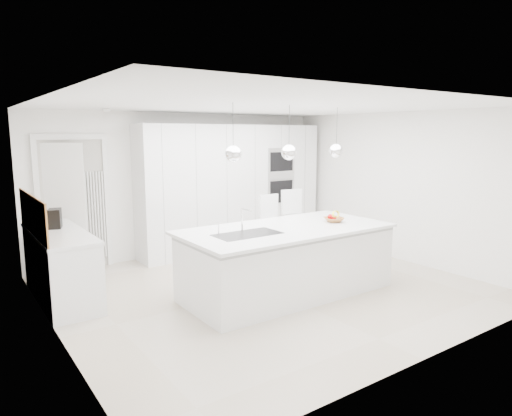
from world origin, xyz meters
TOP-DOWN VIEW (x-y plane):
  - floor at (0.00, 0.00)m, footprint 5.50×5.50m
  - wall_back at (0.00, 2.50)m, footprint 5.50×0.00m
  - wall_left at (-2.75, 0.00)m, footprint 0.00×5.00m
  - ceiling at (0.00, 0.00)m, footprint 5.50×5.50m
  - tall_cabinets at (0.80, 2.20)m, footprint 3.60×0.60m
  - oven_stack at (1.70, 1.89)m, footprint 0.62×0.04m
  - doorway_frame at (-1.95, 2.47)m, footprint 1.11×0.08m
  - hallway_door at (-2.20, 2.42)m, footprint 0.76×0.38m
  - radiator at (-1.63, 2.46)m, footprint 0.32×0.04m
  - left_base_cabinets at (-2.45, 1.20)m, footprint 0.60×1.80m
  - left_worktop at (-2.45, 1.20)m, footprint 0.62×1.82m
  - oak_backsplash at (-2.74, 1.20)m, footprint 0.02×1.80m
  - island_base at (0.10, -0.30)m, footprint 2.80×1.20m
  - island_worktop at (0.10, -0.25)m, footprint 2.84×1.40m
  - island_sink at (-0.55, -0.30)m, footprint 0.84×0.44m
  - island_tap at (-0.50, -0.10)m, footprint 0.02×0.02m
  - pendant_left at (-0.75, -0.30)m, footprint 0.20×0.20m
  - pendant_mid at (0.10, -0.30)m, footprint 0.20×0.20m
  - pendant_right at (0.95, -0.30)m, footprint 0.20×0.20m
  - fruit_bowl at (0.90, -0.34)m, footprint 0.34×0.34m
  - espresso_machine at (-2.43, 1.48)m, footprint 0.22×0.28m
  - bar_stool_left at (0.64, 0.72)m, footprint 0.41×0.56m
  - bar_stool_right at (1.12, 0.71)m, footprint 0.46×0.60m
  - apple_a at (0.91, -0.31)m, footprint 0.07×0.07m
  - apple_b at (0.91, -0.31)m, footprint 0.07×0.07m
  - apple_c at (0.89, -0.28)m, footprint 0.08×0.08m
  - apple_extra_3 at (0.88, -0.36)m, footprint 0.07×0.07m
  - banana_bunch at (0.92, -0.35)m, footprint 0.23×0.17m

SIDE VIEW (x-z plane):
  - floor at x=0.00m, z-range 0.00..0.00m
  - left_base_cabinets at x=-2.45m, z-range 0.00..0.86m
  - island_base at x=0.10m, z-range 0.00..0.86m
  - bar_stool_left at x=0.64m, z-range 0.00..1.17m
  - bar_stool_right at x=1.12m, z-range 0.00..1.22m
  - island_sink at x=-0.55m, z-range 0.73..0.91m
  - radiator at x=-1.63m, z-range 0.15..1.55m
  - left_worktop at x=-2.45m, z-range 0.86..0.90m
  - island_worktop at x=0.10m, z-range 0.86..0.90m
  - fruit_bowl at x=0.90m, z-range 0.90..0.97m
  - apple_a at x=0.91m, z-range 0.93..1.00m
  - apple_extra_3 at x=0.88m, z-range 0.93..1.00m
  - apple_b at x=0.91m, z-range 0.93..1.00m
  - apple_c at x=0.89m, z-range 0.93..1.01m
  - hallway_door at x=-2.20m, z-range 0.00..2.00m
  - banana_bunch at x=0.92m, z-range 0.91..1.12m
  - doorway_frame at x=-1.95m, z-range -0.04..2.09m
  - espresso_machine at x=-2.43m, z-range 0.90..1.16m
  - island_tap at x=-0.50m, z-range 0.90..1.20m
  - tall_cabinets at x=0.80m, z-range 0.00..2.30m
  - oak_backsplash at x=-2.74m, z-range 0.90..1.40m
  - wall_back at x=0.00m, z-range -1.50..4.00m
  - wall_left at x=-2.75m, z-range -1.25..3.75m
  - oven_stack at x=1.70m, z-range 0.83..1.88m
  - pendant_left at x=-0.75m, z-range 1.80..2.00m
  - pendant_mid at x=0.10m, z-range 1.80..2.00m
  - pendant_right at x=0.95m, z-range 1.80..2.00m
  - ceiling at x=0.00m, z-range 2.50..2.50m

